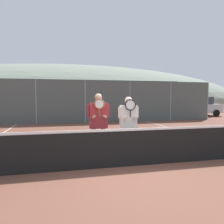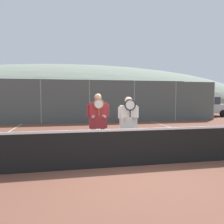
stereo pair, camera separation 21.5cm
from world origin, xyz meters
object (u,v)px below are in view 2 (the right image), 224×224
(player_leftmost, at_px, (98,121))
(car_right_of_center, at_px, (203,106))
(car_left_of_center, at_px, (89,107))
(player_center_left, at_px, (128,121))
(car_center, at_px, (151,107))
(car_far_left, at_px, (19,108))

(player_leftmost, distance_m, car_right_of_center, 15.80)
(car_left_of_center, relative_size, car_right_of_center, 1.01)
(player_center_left, height_order, car_right_of_center, player_center_left)
(car_left_of_center, height_order, car_center, car_left_of_center)
(player_leftmost, relative_size, player_center_left, 1.05)
(car_center, bearing_deg, player_leftmost, -117.77)
(car_far_left, bearing_deg, car_left_of_center, -4.33)
(player_center_left, height_order, car_center, player_center_left)
(car_far_left, bearing_deg, car_center, -2.42)
(car_right_of_center, bearing_deg, player_leftmost, -133.50)
(player_leftmost, bearing_deg, car_far_left, 111.48)
(player_center_left, relative_size, car_right_of_center, 0.41)
(player_leftmost, xyz_separation_m, player_center_left, (0.89, 0.07, -0.04))
(player_leftmost, bearing_deg, car_right_of_center, 46.50)
(player_leftmost, relative_size, car_center, 0.43)
(player_center_left, height_order, car_far_left, car_far_left)
(car_center, bearing_deg, car_right_of_center, 4.90)
(car_far_left, distance_m, car_center, 10.32)
(car_center, bearing_deg, car_far_left, 177.58)
(car_center, bearing_deg, player_center_left, -114.16)
(car_far_left, bearing_deg, car_right_of_center, -0.00)
(car_far_left, relative_size, car_left_of_center, 1.07)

